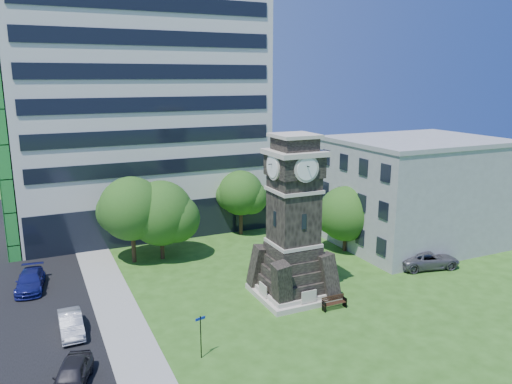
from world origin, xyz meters
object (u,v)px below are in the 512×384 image
clock_tower (293,228)px  car_street_south (72,375)px  street_sign (201,332)px  car_street_mid (71,324)px  park_bench (334,302)px  car_street_north (30,281)px  car_east_lot (427,259)px

clock_tower → car_street_south: (-16.17, -5.18, -4.57)m
car_street_south → street_sign: size_ratio=1.56×
clock_tower → car_street_mid: clock_tower is taller
park_bench → car_street_mid: bearing=166.8°
car_street_north → street_sign: street_sign is taller
car_street_south → car_street_mid: car_street_south is taller
park_bench → street_sign: (-10.63, -2.11, 1.16)m
car_east_lot → park_bench: bearing=118.1°
car_street_mid → car_east_lot: 29.05m
car_street_north → park_bench: 23.32m
car_street_north → street_sign: size_ratio=1.79×
clock_tower → car_street_north: bearing=152.1°
clock_tower → car_street_mid: bearing=176.6°
car_street_north → park_bench: (19.54, -12.72, -0.19)m
park_bench → street_sign: street_sign is taller
clock_tower → street_sign: size_ratio=4.58×
car_east_lot → park_bench: 12.20m
car_street_north → car_street_south: bearing=-76.3°
clock_tower → park_bench: 5.99m
park_bench → street_sign: 10.90m
clock_tower → car_east_lot: size_ratio=2.22×
car_street_north → street_sign: bearing=-52.2°
street_sign → car_street_south: bearing=166.0°
car_street_north → car_east_lot: 32.67m
car_east_lot → park_bench: (-11.74, -3.30, -0.26)m
car_street_mid → car_street_north: car_street_north is taller
car_east_lot → clock_tower: bearing=102.6°
car_street_mid → park_bench: bearing=-13.9°
car_street_south → car_street_north: (-1.77, 14.66, -0.01)m
street_sign → clock_tower: bearing=17.9°
clock_tower → car_street_mid: 16.39m
clock_tower → car_street_north: size_ratio=2.56×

